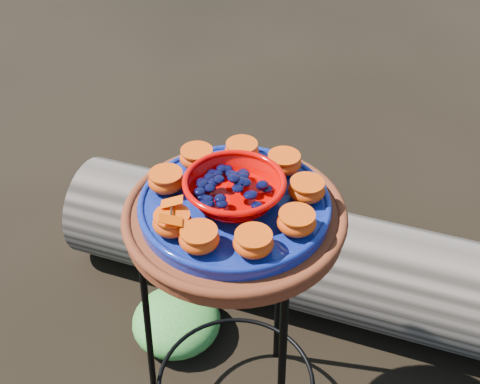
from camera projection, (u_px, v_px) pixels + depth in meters
The scene contains 18 objects.
plant_stand at pixel (236, 333), 1.42m from camera, with size 0.44×0.44×0.70m, color black, non-canonical shape.
terracotta_saucer at pixel (235, 217), 1.19m from camera, with size 0.43×0.43×0.04m, color #572214.
cobalt_plate at pixel (235, 206), 1.17m from camera, with size 0.37×0.37×0.02m, color #050046.
red_bowl at pixel (234, 191), 1.14m from camera, with size 0.19×0.19×0.05m, color #C40200, non-canonical shape.
glass_gems at pixel (234, 175), 1.12m from camera, with size 0.14×0.14×0.02m, color black, non-canonical shape.
orange_half_0 at pixel (172, 223), 1.08m from camera, with size 0.07×0.07×0.04m, color #C01A00.
orange_half_1 at pixel (199, 239), 1.05m from camera, with size 0.07×0.07×0.04m, color #C01A00.
orange_half_2 at pixel (253, 243), 1.04m from camera, with size 0.07×0.07×0.04m, color #C01A00.
orange_half_3 at pixel (296, 222), 1.08m from camera, with size 0.07×0.07×0.04m, color #C01A00.
orange_half_4 at pixel (307, 190), 1.15m from camera, with size 0.07×0.07×0.04m, color #C01A00.
orange_half_5 at pixel (284, 163), 1.22m from camera, with size 0.07×0.07×0.04m, color #C01A00.
orange_half_6 at pixel (242, 151), 1.25m from camera, with size 0.07×0.07×0.04m, color #C01A00.
orange_half_7 at pixel (197, 158), 1.24m from camera, with size 0.07×0.07×0.04m, color #C01A00.
orange_half_8 at pixel (166, 181), 1.18m from camera, with size 0.07×0.07×0.04m, color #C01A00.
butterfly at pixel (171, 211), 1.06m from camera, with size 0.09×0.06×0.02m, color #D73F00, non-canonical shape.
driftwood_log at pixel (343, 266), 1.84m from camera, with size 1.76×0.46×0.33m, color black, non-canonical shape.
foliage_left at pixel (176, 320), 1.80m from camera, with size 0.27×0.27×0.13m, color #216125.
foliage_back at pixel (261, 232), 2.08m from camera, with size 0.32×0.32×0.16m, color #216125.
Camera 1 is at (0.48, -0.74, 1.51)m, focal length 45.00 mm.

